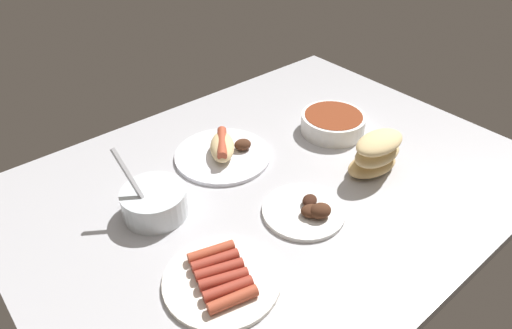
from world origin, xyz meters
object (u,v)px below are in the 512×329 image
object	(u,v)px
bowl_chili	(333,122)
bread_stack	(376,154)
plate_sausages	(222,278)
plate_hotdog_assembled	(223,151)
plate_grilled_meat	(307,210)
bowl_coleslaw	(154,201)

from	to	relation	value
bowl_chili	bread_stack	distance (cm)	20.01
plate_sausages	plate_hotdog_assembled	xyz separation A→B (cm)	(-24.01, -31.46, 0.65)
plate_hotdog_assembled	bread_stack	xyz separation A→B (cm)	(-24.03, 28.43, 3.70)
bowl_chili	plate_grilled_meat	xyz separation A→B (cm)	(29.19, 19.04, -1.80)
plate_grilled_meat	bowl_coleslaw	size ratio (longest dim) A/B	1.13
plate_grilled_meat	bread_stack	world-z (taller)	bread_stack
bowl_coleslaw	plate_hotdog_assembled	xyz separation A→B (cm)	(-23.80, -7.34, -1.77)
plate_sausages	bowl_coleslaw	bearing A→B (deg)	-90.50
bowl_chili	bowl_coleslaw	size ratio (longest dim) A/B	1.09
plate_grilled_meat	bowl_coleslaw	xyz separation A→B (cm)	(24.79, -21.27, 2.46)
plate_grilled_meat	bread_stack	size ratio (longest dim) A/B	1.22
plate_hotdog_assembled	bowl_coleslaw	bearing A→B (deg)	17.13
plate_grilled_meat	bread_stack	xyz separation A→B (cm)	(-23.04, -0.18, 4.40)
bowl_coleslaw	bowl_chili	bearing A→B (deg)	177.63
bowl_coleslaw	plate_sausages	distance (cm)	24.24
bowl_coleslaw	plate_grilled_meat	bearing A→B (deg)	139.37
plate_grilled_meat	bowl_chili	bearing A→B (deg)	-146.89
bowl_chili	plate_grilled_meat	bearing A→B (deg)	33.11
bowl_chili	plate_hotdog_assembled	xyz separation A→B (cm)	(30.18, -9.57, -1.11)
plate_grilled_meat	plate_hotdog_assembled	size ratio (longest dim) A/B	0.74
bowl_chili	plate_sausages	world-z (taller)	bowl_chili
bowl_chili	plate_grilled_meat	distance (cm)	34.90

